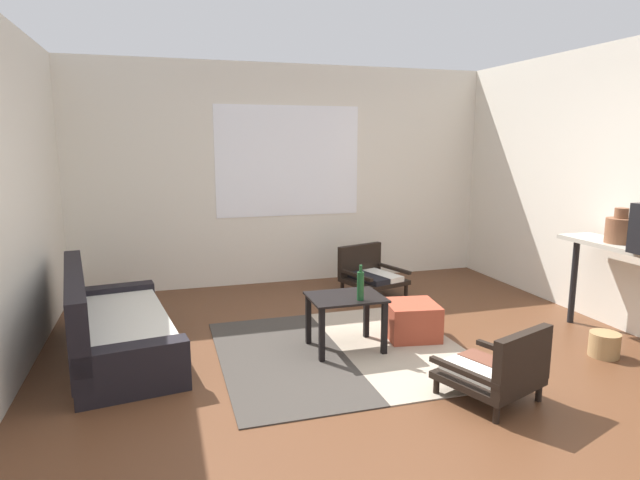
{
  "coord_description": "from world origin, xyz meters",
  "views": [
    {
      "loc": [
        -1.54,
        -3.49,
        1.77
      ],
      "look_at": [
        -0.15,
        1.14,
        0.87
      ],
      "focal_mm": 29.91,
      "sensor_mm": 36.0,
      "label": 1
    }
  ],
  "objects": [
    {
      "name": "armchair_by_window",
      "position": [
        0.78,
        2.2,
        0.24
      ],
      "size": [
        0.77,
        0.77,
        0.55
      ],
      "color": "black",
      "rests_on": "ground"
    },
    {
      "name": "couch",
      "position": [
        -1.99,
        1.07,
        0.22
      ],
      "size": [
        1.06,
        1.98,
        0.74
      ],
      "color": "black",
      "rests_on": "ground"
    },
    {
      "name": "coffee_table",
      "position": [
        -0.08,
        0.62,
        0.37
      ],
      "size": [
        0.63,
        0.49,
        0.48
      ],
      "color": "black",
      "rests_on": "ground"
    },
    {
      "name": "area_rug",
      "position": [
        -0.12,
        0.58,
        0.01
      ],
      "size": [
        2.06,
        2.03,
        0.01
      ],
      "color": "#38332D",
      "rests_on": "ground"
    },
    {
      "name": "wicker_basket",
      "position": [
        1.95,
        -0.14,
        0.1
      ],
      "size": [
        0.24,
        0.24,
        0.2
      ],
      "primitive_type": "cylinder",
      "color": "#9E7A4C",
      "rests_on": "ground"
    },
    {
      "name": "far_wall_with_window",
      "position": [
        0.0,
        3.06,
        1.35
      ],
      "size": [
        5.6,
        0.13,
        2.7
      ],
      "color": "silver",
      "rests_on": "ground"
    },
    {
      "name": "ottoman_orange",
      "position": [
        0.59,
        0.71,
        0.16
      ],
      "size": [
        0.51,
        0.51,
        0.33
      ],
      "primitive_type": "cube",
      "rotation": [
        0.0,
        0.0,
        -0.15
      ],
      "color": "#993D28",
      "rests_on": "ground"
    },
    {
      "name": "ground_plane",
      "position": [
        0.0,
        0.0,
        0.0
      ],
      "size": [
        7.8,
        7.8,
        0.0
      ],
      "primitive_type": "plane",
      "color": "#56331E"
    },
    {
      "name": "armchair_striped_foreground",
      "position": [
        0.61,
        -0.57,
        0.24
      ],
      "size": [
        0.74,
        0.74,
        0.56
      ],
      "color": "black",
      "rests_on": "ground"
    },
    {
      "name": "clay_vase",
      "position": [
        2.3,
        0.16,
        1.01
      ],
      "size": [
        0.24,
        0.24,
        0.31
      ],
      "color": "brown",
      "rests_on": "console_shelf"
    },
    {
      "name": "glass_bottle",
      "position": [
        -0.0,
        0.48,
        0.6
      ],
      "size": [
        0.06,
        0.06,
        0.3
      ],
      "color": "#194723",
      "rests_on": "coffee_table"
    }
  ]
}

